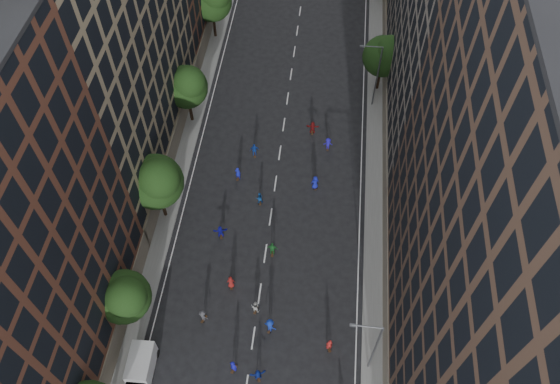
% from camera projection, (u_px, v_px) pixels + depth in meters
% --- Properties ---
extents(ground, '(240.00, 240.00, 0.00)m').
position_uv_depth(ground, '(283.00, 127.00, 65.93)').
color(ground, black).
rests_on(ground, ground).
extents(sidewalk_left, '(4.00, 105.00, 0.15)m').
position_uv_depth(sidewalk_left, '(198.00, 77.00, 71.00)').
color(sidewalk_left, slate).
rests_on(sidewalk_left, ground).
extents(sidewalk_right, '(4.00, 105.00, 0.15)m').
position_uv_depth(sidewalk_right, '(383.00, 91.00, 69.47)').
color(sidewalk_right, slate).
rests_on(sidewalk_right, ground).
extents(bldg_left_b, '(14.00, 26.00, 34.00)m').
position_uv_depth(bldg_left_b, '(75.00, 26.00, 50.46)').
color(bldg_left_b, '#847256').
rests_on(bldg_left_b, ground).
extents(bldg_right_a, '(14.00, 30.00, 36.00)m').
position_uv_depth(bldg_right_a, '(534.00, 245.00, 35.58)').
color(bldg_right_a, '#4D3629').
rests_on(bldg_right_a, ground).
extents(tree_left_1, '(4.80, 4.80, 8.21)m').
position_uv_depth(tree_left_1, '(125.00, 297.00, 46.93)').
color(tree_left_1, black).
rests_on(tree_left_1, ground).
extents(tree_left_2, '(5.60, 5.60, 9.45)m').
position_uv_depth(tree_left_2, '(157.00, 181.00, 53.24)').
color(tree_left_2, black).
rests_on(tree_left_2, ground).
extents(tree_left_3, '(5.00, 5.00, 8.58)m').
position_uv_depth(tree_left_3, '(187.00, 86.00, 61.84)').
color(tree_left_3, black).
rests_on(tree_left_3, ground).
extents(tree_right_a, '(5.00, 5.00, 8.39)m').
position_uv_depth(tree_right_a, '(385.00, 55.00, 65.21)').
color(tree_right_a, black).
rests_on(tree_right_a, ground).
extents(streetlamp_near, '(2.64, 0.22, 9.06)m').
position_uv_depth(streetlamp_near, '(373.00, 346.00, 44.79)').
color(streetlamp_near, '#595B60').
rests_on(streetlamp_near, ground).
extents(streetlamp_far, '(2.64, 0.22, 9.06)m').
position_uv_depth(streetlamp_far, '(376.00, 73.00, 63.99)').
color(streetlamp_far, '#595B60').
rests_on(streetlamp_far, ground).
extents(cargo_van, '(2.28, 4.65, 2.44)m').
position_uv_depth(cargo_van, '(140.00, 369.00, 47.53)').
color(cargo_van, silver).
rests_on(cargo_van, ground).
extents(skater_1, '(0.78, 0.66, 1.82)m').
position_uv_depth(skater_1, '(233.00, 366.00, 48.06)').
color(skater_1, '#1616B5').
rests_on(skater_1, ground).
extents(skater_3, '(1.39, 1.13, 1.88)m').
position_uv_depth(skater_3, '(270.00, 326.00, 50.22)').
color(skater_3, '#122B96').
rests_on(skater_3, ground).
extents(skater_5, '(1.53, 0.96, 1.57)m').
position_uv_depth(skater_5, '(258.00, 375.00, 47.75)').
color(skater_5, navy).
rests_on(skater_5, ground).
extents(skater_6, '(0.88, 0.64, 1.65)m').
position_uv_depth(skater_6, '(231.00, 282.00, 52.94)').
color(skater_6, maroon).
rests_on(skater_6, ground).
extents(skater_7, '(0.74, 0.62, 1.74)m').
position_uv_depth(skater_7, '(329.00, 345.00, 49.24)').
color(skater_7, '#AF1F1D').
rests_on(skater_7, ground).
extents(skater_8, '(0.90, 0.76, 1.64)m').
position_uv_depth(skater_8, '(255.00, 307.00, 51.45)').
color(skater_8, '#B0B0AB').
rests_on(skater_8, ground).
extents(skater_9, '(1.19, 0.96, 1.60)m').
position_uv_depth(skater_9, '(203.00, 316.00, 50.93)').
color(skater_9, '#3E3E43').
rests_on(skater_9, ground).
extents(skater_10, '(1.15, 0.53, 1.91)m').
position_uv_depth(skater_10, '(273.00, 249.00, 54.96)').
color(skater_10, '#206C2C').
rests_on(skater_10, ground).
extents(skater_11, '(1.57, 0.83, 1.61)m').
position_uv_depth(skater_11, '(220.00, 232.00, 56.33)').
color(skater_11, '#1413A2').
rests_on(skater_11, ground).
extents(skater_12, '(1.04, 0.88, 1.82)m').
position_uv_depth(skater_12, '(315.00, 183.00, 59.93)').
color(skater_12, '#141BA9').
rests_on(skater_12, ground).
extents(skater_13, '(0.72, 0.54, 1.77)m').
position_uv_depth(skater_13, '(238.00, 173.00, 60.70)').
color(skater_13, '#171FBE').
rests_on(skater_13, ground).
extents(skater_14, '(0.89, 0.77, 1.56)m').
position_uv_depth(skater_14, '(259.00, 198.00, 58.85)').
color(skater_14, '#114391').
rests_on(skater_14, ground).
extents(skater_15, '(1.07, 0.64, 1.62)m').
position_uv_depth(skater_15, '(328.00, 144.00, 63.33)').
color(skater_15, '#2117BC').
rests_on(skater_15, ground).
extents(skater_16, '(1.12, 0.63, 1.81)m').
position_uv_depth(skater_16, '(254.00, 150.00, 62.66)').
color(skater_16, '#143AA7').
rests_on(skater_16, ground).
extents(skater_17, '(1.58, 0.55, 1.68)m').
position_uv_depth(skater_17, '(313.00, 128.00, 64.77)').
color(skater_17, maroon).
rests_on(skater_17, ground).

